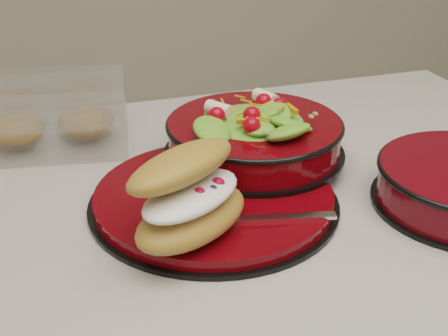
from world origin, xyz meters
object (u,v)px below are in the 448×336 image
object	(u,v)px
pastry_box	(50,115)
fork	(256,218)
croissant	(190,195)
salad_bowl	(254,129)
dinner_plate	(215,198)

from	to	relation	value
pastry_box	fork	bearing A→B (deg)	-49.18
croissant	pastry_box	distance (m)	0.36
salad_bowl	fork	xyz separation A→B (m)	(-0.06, -0.16, -0.04)
salad_bowl	dinner_plate	bearing A→B (deg)	-134.38
croissant	pastry_box	xyz separation A→B (m)	(-0.13, 0.34, -0.02)
croissant	pastry_box	world-z (taller)	croissant
dinner_plate	fork	world-z (taller)	fork
dinner_plate	croissant	size ratio (longest dim) A/B	1.78
salad_bowl	croissant	xyz separation A→B (m)	(-0.14, -0.16, 0.01)
fork	pastry_box	size ratio (longest dim) A/B	0.69
pastry_box	dinner_plate	bearing A→B (deg)	-45.79
salad_bowl	croissant	world-z (taller)	salad_bowl
dinner_plate	fork	size ratio (longest dim) A/B	1.82
fork	salad_bowl	bearing A→B (deg)	-5.96
croissant	dinner_plate	bearing A→B (deg)	21.68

